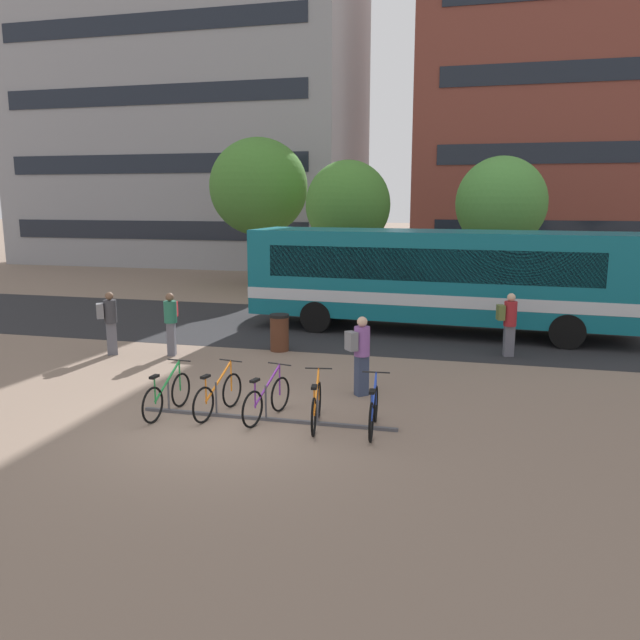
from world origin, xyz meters
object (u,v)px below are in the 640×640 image
at_px(street_tree_1, 259,187).
at_px(street_tree_3, 501,203).
at_px(parked_bicycle_orange_3, 316,406).
at_px(commuter_red_pack_1, 171,319).
at_px(commuter_grey_pack_0, 360,350).
at_px(street_tree_2, 348,205).
at_px(parked_bicycle_green_0, 167,396).
at_px(parked_bicycle_blue_4, 374,411).
at_px(city_bus, 443,277).
at_px(parked_bicycle_purple_2, 267,400).
at_px(commuter_grey_pack_2, 109,319).
at_px(parked_bicycle_orange_1, 218,396).
at_px(commuter_olive_pack_3, 509,320).
at_px(trash_bin, 279,332).

relative_size(street_tree_1, street_tree_3, 1.18).
height_order(parked_bicycle_orange_3, commuter_red_pack_1, commuter_red_pack_1).
relative_size(commuter_grey_pack_0, street_tree_2, 0.30).
distance_m(parked_bicycle_green_0, street_tree_3, 19.08).
relative_size(parked_bicycle_orange_3, parked_bicycle_blue_4, 0.99).
bearing_deg(commuter_grey_pack_0, parked_bicycle_green_0, 170.49).
bearing_deg(commuter_grey_pack_0, city_bus, 38.46).
height_order(parked_bicycle_purple_2, commuter_grey_pack_2, commuter_grey_pack_2).
xyz_separation_m(parked_bicycle_orange_1, parked_bicycle_purple_2, (1.01, -0.01, 0.00)).
bearing_deg(parked_bicycle_blue_4, parked_bicycle_orange_3, 84.78).
bearing_deg(commuter_red_pack_1, parked_bicycle_green_0, 10.94).
height_order(commuter_olive_pack_3, trash_bin, commuter_olive_pack_3).
xyz_separation_m(commuter_grey_pack_0, commuter_red_pack_1, (-5.61, 2.29, -0.01)).
xyz_separation_m(commuter_grey_pack_2, commuter_olive_pack_3, (10.45, 2.46, -0.01)).
xyz_separation_m(parked_bicycle_orange_3, commuter_grey_pack_0, (0.45, 2.04, 0.62)).
height_order(commuter_grey_pack_0, street_tree_3, street_tree_3).
height_order(city_bus, commuter_olive_pack_3, city_bus).
distance_m(city_bus, parked_bicycle_orange_3, 9.37).
bearing_deg(parked_bicycle_blue_4, commuter_red_pack_1, 50.43).
xyz_separation_m(parked_bicycle_blue_4, street_tree_1, (-8.64, 18.28, 4.33)).
distance_m(city_bus, parked_bicycle_green_0, 10.43).
xyz_separation_m(parked_bicycle_green_0, commuter_grey_pack_2, (-3.80, 4.05, 0.61)).
distance_m(parked_bicycle_orange_1, parked_bicycle_blue_4, 3.11).
xyz_separation_m(parked_bicycle_orange_1, street_tree_1, (-5.53, 18.13, 4.33)).
bearing_deg(parked_bicycle_green_0, street_tree_3, -16.26).
bearing_deg(street_tree_3, trash_bin, -117.02).
xyz_separation_m(parked_bicycle_green_0, commuter_grey_pack_0, (3.45, 2.13, 0.62)).
xyz_separation_m(parked_bicycle_orange_3, parked_bicycle_blue_4, (1.08, -0.01, 0.00)).
xyz_separation_m(parked_bicycle_blue_4, commuter_olive_pack_3, (2.57, 6.43, 0.60)).
relative_size(parked_bicycle_blue_4, trash_bin, 1.67).
distance_m(city_bus, commuter_red_pack_1, 8.42).
bearing_deg(city_bus, parked_bicycle_blue_4, -90.71).
relative_size(parked_bicycle_green_0, parked_bicycle_purple_2, 1.02).
relative_size(parked_bicycle_orange_3, commuter_grey_pack_0, 0.99).
xyz_separation_m(city_bus, street_tree_2, (-4.41, 6.60, 2.13)).
height_order(city_bus, parked_bicycle_orange_3, city_bus).
bearing_deg(parked_bicycle_purple_2, parked_bicycle_blue_4, -81.18).
bearing_deg(parked_bicycle_purple_2, street_tree_3, -2.27).
bearing_deg(commuter_olive_pack_3, street_tree_3, 76.43).
bearing_deg(city_bus, street_tree_3, 80.78).
bearing_deg(parked_bicycle_orange_3, parked_bicycle_green_0, 82.50).
bearing_deg(commuter_olive_pack_3, parked_bicycle_orange_3, -133.51).
bearing_deg(parked_bicycle_orange_1, parked_bicycle_green_0, 113.53).
bearing_deg(street_tree_2, parked_bicycle_orange_1, -87.59).
distance_m(city_bus, street_tree_1, 13.38).
distance_m(commuter_olive_pack_3, street_tree_2, 11.61).
xyz_separation_m(city_bus, commuter_grey_pack_2, (-8.52, -5.14, -0.78)).
relative_size(parked_bicycle_blue_4, commuter_grey_pack_0, 0.99).
bearing_deg(commuter_grey_pack_2, commuter_olive_pack_3, -22.02).
bearing_deg(street_tree_2, commuter_red_pack_1, -102.32).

